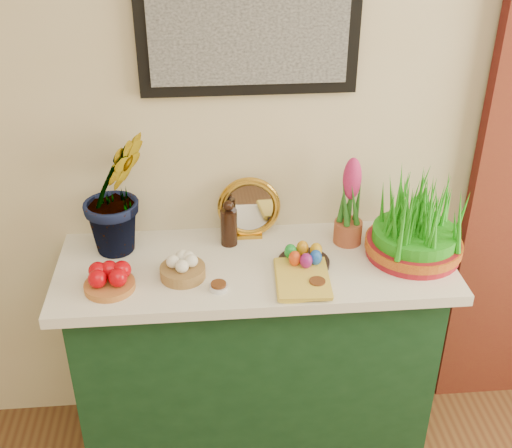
{
  "coord_description": "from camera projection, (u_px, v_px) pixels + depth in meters",
  "views": [
    {
      "loc": [
        -0.21,
        0.1,
        2.15
      ],
      "look_at": [
        -0.05,
        1.95,
        1.07
      ],
      "focal_mm": 45.0,
      "sensor_mm": 36.0,
      "label": 1
    }
  ],
  "objects": [
    {
      "name": "spice_dish_left",
      "position": [
        219.0,
        287.0,
        2.13
      ],
      "size": [
        0.06,
        0.06,
        0.03
      ],
      "color": "silver",
      "rests_on": "tablecloth"
    },
    {
      "name": "apple_bowl",
      "position": [
        109.0,
        280.0,
        2.12
      ],
      "size": [
        0.19,
        0.19,
        0.09
      ],
      "color": "#AC642D",
      "rests_on": "tablecloth"
    },
    {
      "name": "sideboard",
      "position": [
        255.0,
        360.0,
        2.52
      ],
      "size": [
        1.3,
        0.45,
        0.85
      ],
      "primitive_type": "cube",
      "color": "#153A1E",
      "rests_on": "ground"
    },
    {
      "name": "vinegar_cruet",
      "position": [
        229.0,
        225.0,
        2.35
      ],
      "size": [
        0.06,
        0.06,
        0.18
      ],
      "color": "black",
      "rests_on": "tablecloth"
    },
    {
      "name": "wheatgrass_sabzeh",
      "position": [
        416.0,
        225.0,
        2.26
      ],
      "size": [
        0.35,
        0.35,
        0.28
      ],
      "color": "maroon",
      "rests_on": "tablecloth"
    },
    {
      "name": "egg_plate",
      "position": [
        304.0,
        258.0,
        2.25
      ],
      "size": [
        0.22,
        0.22,
        0.08
      ],
      "color": "black",
      "rests_on": "tablecloth"
    },
    {
      "name": "mirror",
      "position": [
        249.0,
        208.0,
        2.39
      ],
      "size": [
        0.24,
        0.07,
        0.24
      ],
      "color": "gold",
      "rests_on": "tablecloth"
    },
    {
      "name": "book",
      "position": [
        275.0,
        279.0,
        2.16
      ],
      "size": [
        0.18,
        0.25,
        0.03
      ],
      "primitive_type": "imported",
      "rotation": [
        0.0,
        0.0,
        -0.06
      ],
      "color": "gold",
      "rests_on": "tablecloth"
    },
    {
      "name": "garlic_basket",
      "position": [
        183.0,
        268.0,
        2.18
      ],
      "size": [
        0.16,
        0.16,
        0.09
      ],
      "color": "#9D6E3F",
      "rests_on": "tablecloth"
    },
    {
      "name": "hyacinth_pink",
      "position": [
        350.0,
        206.0,
        2.32
      ],
      "size": [
        0.1,
        0.1,
        0.34
      ],
      "color": "#9D4A2C",
      "rests_on": "tablecloth"
    },
    {
      "name": "hyacinth_green",
      "position": [
        114.0,
        174.0,
        2.21
      ],
      "size": [
        0.39,
        0.37,
        0.6
      ],
      "primitive_type": "imported",
      "rotation": [
        0.0,
        0.0,
        0.54
      ],
      "color": "#26681E",
      "rests_on": "tablecloth"
    },
    {
      "name": "spice_dish_right",
      "position": [
        317.0,
        284.0,
        2.14
      ],
      "size": [
        0.07,
        0.07,
        0.03
      ],
      "color": "silver",
      "rests_on": "tablecloth"
    },
    {
      "name": "tablecloth",
      "position": [
        255.0,
        265.0,
        2.29
      ],
      "size": [
        1.4,
        0.55,
        0.04
      ],
      "primitive_type": "cube",
      "color": "silver",
      "rests_on": "sideboard"
    }
  ]
}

